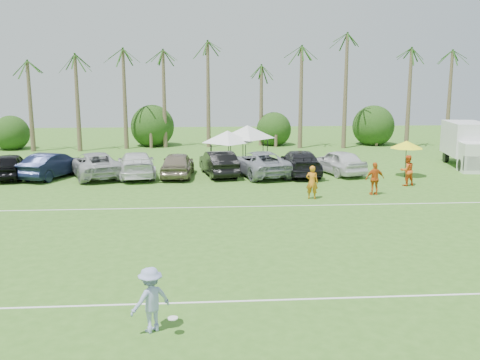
{
  "coord_description": "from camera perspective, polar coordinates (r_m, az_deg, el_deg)",
  "views": [
    {
      "loc": [
        -1.27,
        -13.18,
        6.69
      ],
      "look_at": [
        0.67,
        13.13,
        1.6
      ],
      "focal_mm": 40.0,
      "sensor_mm": 36.0,
      "label": 1
    }
  ],
  "objects": [
    {
      "name": "ground",
      "position": [
        14.83,
        1.18,
        -15.9
      ],
      "size": [
        120.0,
        120.0,
        0.0
      ],
      "primitive_type": "plane",
      "color": "#3B6D20",
      "rests_on": "ground"
    },
    {
      "name": "field_lines",
      "position": [
        22.25,
        -0.76,
        -6.57
      ],
      "size": [
        80.0,
        12.1,
        0.01
      ],
      "color": "white",
      "rests_on": "ground"
    },
    {
      "name": "palm_tree_1",
      "position": [
        53.57,
        -21.79,
        11.94
      ],
      "size": [
        2.4,
        2.4,
        9.9
      ],
      "color": "brown",
      "rests_on": "ground"
    },
    {
      "name": "palm_tree_2",
      "position": [
        52.35,
        -16.49,
        13.25
      ],
      "size": [
        2.4,
        2.4,
        10.9
      ],
      "color": "brown",
      "rests_on": "ground"
    },
    {
      "name": "palm_tree_3",
      "position": [
        51.73,
        -12.07,
        14.43
      ],
      "size": [
        2.4,
        2.4,
        11.9
      ],
      "color": "brown",
      "rests_on": "ground"
    },
    {
      "name": "palm_tree_4",
      "position": [
        51.26,
        -7.43,
        11.72
      ],
      "size": [
        2.4,
        2.4,
        8.9
      ],
      "color": "brown",
      "rests_on": "ground"
    },
    {
      "name": "palm_tree_5",
      "position": [
        51.22,
        -2.87,
        12.77
      ],
      "size": [
        2.4,
        2.4,
        9.9
      ],
      "color": "brown",
      "rests_on": "ground"
    },
    {
      "name": "palm_tree_6",
      "position": [
        51.51,
        1.7,
        13.73
      ],
      "size": [
        2.4,
        2.4,
        10.9
      ],
      "color": "brown",
      "rests_on": "ground"
    },
    {
      "name": "palm_tree_7",
      "position": [
        52.12,
        6.23,
        14.57
      ],
      "size": [
        2.4,
        2.4,
        11.9
      ],
      "color": "brown",
      "rests_on": "ground"
    },
    {
      "name": "palm_tree_8",
      "position": [
        53.13,
        11.6,
        11.56
      ],
      "size": [
        2.4,
        2.4,
        8.9
      ],
      "color": "brown",
      "rests_on": "ground"
    },
    {
      "name": "palm_tree_9",
      "position": [
        54.71,
        16.8,
        12.21
      ],
      "size": [
        2.4,
        2.4,
        9.9
      ],
      "color": "brown",
      "rests_on": "ground"
    },
    {
      "name": "palm_tree_10",
      "position": [
        56.7,
        21.69,
        12.73
      ],
      "size": [
        2.4,
        2.4,
        10.9
      ],
      "color": "brown",
      "rests_on": "ground"
    },
    {
      "name": "bush_tree_0",
      "position": [
        55.33,
        -22.98,
        4.99
      ],
      "size": [
        4.0,
        4.0,
        4.0
      ],
      "color": "brown",
      "rests_on": "ground"
    },
    {
      "name": "bush_tree_1",
      "position": [
        52.62,
        -9.4,
        5.45
      ],
      "size": [
        4.0,
        4.0,
        4.0
      ],
      "color": "brown",
      "rests_on": "ground"
    },
    {
      "name": "bush_tree_2",
      "position": [
        52.91,
        3.71,
        5.6
      ],
      "size": [
        4.0,
        4.0,
        4.0
      ],
      "color": "brown",
      "rests_on": "ground"
    },
    {
      "name": "bush_tree_3",
      "position": [
        55.18,
        14.1,
        5.51
      ],
      "size": [
        4.0,
        4.0,
        4.0
      ],
      "color": "brown",
      "rests_on": "ground"
    },
    {
      "name": "sideline_player_a",
      "position": [
        29.98,
        7.69,
        -0.24
      ],
      "size": [
        0.8,
        0.67,
        1.88
      ],
      "primitive_type": "imported",
      "rotation": [
        0.0,
        0.0,
        2.77
      ],
      "color": "orange",
      "rests_on": "ground"
    },
    {
      "name": "sideline_player_b",
      "position": [
        34.92,
        17.39,
        0.98
      ],
      "size": [
        1.07,
        0.91,
        1.92
      ],
      "primitive_type": "imported",
      "rotation": [
        0.0,
        0.0,
        3.36
      ],
      "color": "#EA581A",
      "rests_on": "ground"
    },
    {
      "name": "sideline_player_c",
      "position": [
        31.67,
        14.19,
        0.14
      ],
      "size": [
        1.15,
        0.58,
        1.9
      ],
      "primitive_type": "imported",
      "rotation": [
        0.0,
        0.0,
        3.25
      ],
      "color": "#CF5817",
      "rests_on": "ground"
    },
    {
      "name": "box_truck",
      "position": [
        43.83,
        23.14,
        3.6
      ],
      "size": [
        3.55,
        6.76,
        3.31
      ],
      "rotation": [
        0.0,
        0.0,
        -0.18
      ],
      "color": "white",
      "rests_on": "ground"
    },
    {
      "name": "canopy_tent_left",
      "position": [
        40.4,
        -1.34,
        5.28
      ],
      "size": [
        3.92,
        3.92,
        3.18
      ],
      "color": "black",
      "rests_on": "ground"
    },
    {
      "name": "canopy_tent_right",
      "position": [
        41.72,
        0.8,
        5.85
      ],
      "size": [
        4.33,
        4.33,
        3.5
      ],
      "color": "black",
      "rests_on": "ground"
    },
    {
      "name": "market_umbrella",
      "position": [
        37.79,
        17.34,
        3.63
      ],
      "size": [
        2.22,
        2.22,
        2.47
      ],
      "color": "black",
      "rests_on": "ground"
    },
    {
      "name": "frisbee_player",
      "position": [
        14.7,
        -9.5,
        -12.48
      ],
      "size": [
        1.38,
        1.2,
        1.78
      ],
      "rotation": [
        0.0,
        0.0,
        3.76
      ],
      "color": "#949FD2",
      "rests_on": "ground"
    },
    {
      "name": "parked_car_0",
      "position": [
        38.97,
        -23.35,
        1.41
      ],
      "size": [
        2.67,
        5.24,
        1.71
      ],
      "primitive_type": "imported",
      "rotation": [
        0.0,
        0.0,
        3.28
      ],
      "color": "black",
      "rests_on": "ground"
    },
    {
      "name": "parked_car_1",
      "position": [
        38.15,
        -19.37,
        1.5
      ],
      "size": [
        3.57,
        5.49,
        1.71
      ],
      "primitive_type": "imported",
      "rotation": [
        0.0,
        0.0,
        2.77
      ],
      "color": "#121933",
      "rests_on": "ground"
    },
    {
      "name": "parked_car_2",
      "position": [
        37.55,
        -15.23,
        1.6
      ],
      "size": [
        4.86,
        6.76,
        1.71
      ],
      "primitive_type": "imported",
      "rotation": [
        0.0,
        0.0,
        3.51
      ],
      "color": "#AEAFB0",
      "rests_on": "ground"
    },
    {
      "name": "parked_car_3",
      "position": [
        36.99,
        -11.0,
        1.64
      ],
      "size": [
        3.26,
        6.18,
        1.71
      ],
      "primitive_type": "imported",
      "rotation": [
        0.0,
        0.0,
        3.29
      ],
      "color": "white",
      "rests_on": "ground"
    },
    {
      "name": "parked_car_4",
      "position": [
        36.58,
        -6.68,
        1.67
      ],
      "size": [
        2.33,
        5.13,
        1.71
      ],
      "primitive_type": "imported",
      "rotation": [
        0.0,
        0.0,
        3.08
      ],
      "color": "#7E715D",
      "rests_on": "ground"
    },
    {
      "name": "parked_car_5",
      "position": [
        36.87,
        -2.3,
        1.81
      ],
      "size": [
        2.74,
        5.43,
        1.71
      ],
      "primitive_type": "imported",
      "rotation": [
        0.0,
        0.0,
        3.33
      ],
      "color": "black",
      "rests_on": "ground"
    },
    {
      "name": "parked_car_6",
      "position": [
        36.84,
        2.07,
        1.8
      ],
      "size": [
        4.28,
        6.66,
        1.71
      ],
      "primitive_type": "imported",
      "rotation": [
        0.0,
        0.0,
        3.39
      ],
      "color": "#9397A0",
      "rests_on": "ground"
    },
    {
      "name": "parked_car_7",
      "position": [
        37.32,
        6.33,
        1.86
      ],
      "size": [
        2.49,
        5.93,
        1.71
      ],
      "primitive_type": "imported",
      "rotation": [
        0.0,
        0.0,
        3.16
      ],
      "color": "black",
      "rests_on": "ground"
    },
    {
      "name": "parked_car_8",
      "position": [
        38.04,
        10.46,
        1.92
      ],
      "size": [
        3.39,
        5.38,
        1.71
      ],
      "primitive_type": "imported",
      "rotation": [
        0.0,
        0.0,
        3.44
      ],
      "color": "white",
      "rests_on": "ground"
    }
  ]
}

